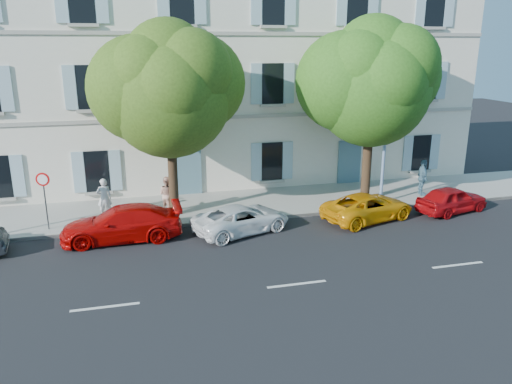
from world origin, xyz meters
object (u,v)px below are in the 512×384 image
object	(u,v)px
tree_left	(169,96)
street_lamp	(388,116)
car_red_hatchback	(452,199)
tree_right	(372,89)
car_yellow_supercar	(368,207)
car_red_coupe	(122,223)
car_white_coupe	(242,219)
pedestrian_c	(423,178)
road_sign	(44,189)
pedestrian_b	(167,195)
pedestrian_a	(104,198)

from	to	relation	value
tree_left	street_lamp	bearing A→B (deg)	-5.14
street_lamp	car_red_hatchback	bearing A→B (deg)	-29.38
tree_right	car_yellow_supercar	bearing A→B (deg)	-113.47
car_red_coupe	street_lamp	xyz separation A→B (m)	(12.07, 1.30, 3.67)
car_white_coupe	pedestrian_c	size ratio (longest dim) A/B	2.27
car_red_hatchback	tree_left	bearing A→B (deg)	64.35
road_sign	pedestrian_b	distance (m)	5.15
tree_left	pedestrian_b	distance (m)	4.44
tree_right	car_white_coupe	bearing A→B (deg)	-159.63
pedestrian_a	car_red_hatchback	bearing A→B (deg)	167.00
tree_left	pedestrian_a	size ratio (longest dim) A/B	4.68
car_yellow_supercar	tree_right	bearing A→B (deg)	-39.99
car_yellow_supercar	road_sign	xyz separation A→B (m)	(-13.51, 1.79, 1.30)
tree_right	street_lamp	size ratio (longest dim) A/B	1.13
car_yellow_supercar	pedestrian_a	distance (m)	11.63
car_red_hatchback	tree_right	world-z (taller)	tree_right
pedestrian_a	tree_right	bearing A→B (deg)	175.35
car_white_coupe	pedestrian_c	xyz separation A→B (m)	(9.90, 2.48, 0.49)
tree_right	street_lamp	distance (m)	1.54
tree_right	pedestrian_b	size ratio (longest dim) A/B	4.97
road_sign	pedestrian_a	size ratio (longest dim) A/B	1.38
car_white_coupe	car_yellow_supercar	xyz separation A→B (m)	(5.75, 0.10, 0.02)
pedestrian_b	pedestrian_c	xyz separation A→B (m)	(12.69, -0.39, 0.07)
car_yellow_supercar	road_sign	distance (m)	13.69
car_white_coupe	pedestrian_a	bearing A→B (deg)	42.18
car_white_coupe	tree_left	world-z (taller)	tree_left
car_white_coupe	pedestrian_a	distance (m)	6.28
car_red_coupe	car_white_coupe	xyz separation A→B (m)	(4.79, -0.34, -0.11)
car_white_coupe	pedestrian_b	bearing A→B (deg)	24.53
car_yellow_supercar	road_sign	bearing A→B (deg)	65.93
car_yellow_supercar	pedestrian_a	size ratio (longest dim) A/B	2.46
road_sign	tree_right	bearing A→B (deg)	2.47
pedestrian_b	pedestrian_c	world-z (taller)	pedestrian_c
car_white_coupe	tree_right	bearing A→B (deg)	-89.26
car_white_coupe	pedestrian_b	xyz separation A→B (m)	(-2.79, 2.87, 0.42)
car_red_coupe	road_sign	world-z (taller)	road_sign
pedestrian_b	street_lamp	bearing A→B (deg)	-142.04
tree_left	tree_right	world-z (taller)	tree_right
pedestrian_a	car_red_coupe	bearing A→B (deg)	102.98
pedestrian_a	tree_left	bearing A→B (deg)	169.23
tree_right	pedestrian_a	xyz separation A→B (m)	(-12.32, 0.44, -4.50)
road_sign	pedestrian_c	size ratio (longest dim) A/B	1.33
car_red_hatchback	pedestrian_c	bearing A→B (deg)	-12.53
pedestrian_a	pedestrian_c	distance (m)	15.43
tree_left	pedestrian_b	bearing A→B (deg)	128.11
street_lamp	pedestrian_c	size ratio (longest dim) A/B	4.07
tree_right	pedestrian_c	world-z (taller)	tree_right
tree_right	road_sign	world-z (taller)	tree_right
car_red_coupe	tree_right	xyz separation A→B (m)	(11.59, 2.18, 4.84)
tree_left	tree_right	distance (m)	9.32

